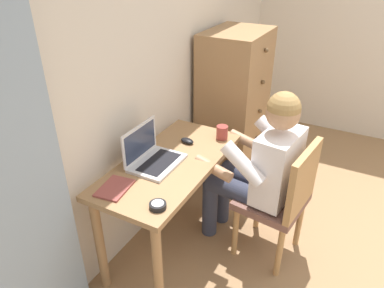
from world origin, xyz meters
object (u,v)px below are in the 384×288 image
(desk_clock, at_px, (158,205))
(desk, at_px, (171,177))
(laptop, at_px, (152,156))
(coffee_mug, at_px, (222,132))
(chair, at_px, (282,197))
(person_seated, at_px, (259,165))
(computer_mouse, at_px, (187,141))
(notebook_pad, at_px, (115,188))
(dresser, at_px, (233,106))

(desk_clock, bearing_deg, desk, 23.05)
(laptop, height_order, coffee_mug, laptop)
(chair, relative_size, person_seated, 0.73)
(computer_mouse, relative_size, notebook_pad, 0.48)
(person_seated, bearing_deg, dresser, 31.87)
(coffee_mug, bearing_deg, notebook_pad, 161.13)
(dresser, height_order, chair, dresser)
(desk_clock, bearing_deg, coffee_mug, 1.16)
(desk, height_order, dresser, dresser)
(person_seated, distance_m, coffee_mug, 0.36)
(chair, height_order, notebook_pad, chair)
(person_seated, bearing_deg, computer_mouse, 94.79)
(chair, height_order, coffee_mug, chair)
(desk, xyz_separation_m, dresser, (1.14, 0.04, 0.06))
(notebook_pad, bearing_deg, computer_mouse, -16.43)
(person_seated, distance_m, notebook_pad, 0.92)
(chair, xyz_separation_m, computer_mouse, (-0.02, 0.69, 0.25))
(person_seated, relative_size, computer_mouse, 11.91)
(chair, relative_size, computer_mouse, 8.73)
(desk_clock, xyz_separation_m, notebook_pad, (0.02, 0.30, -0.01))
(dresser, bearing_deg, person_seated, -148.13)
(person_seated, height_order, laptop, person_seated)
(desk, height_order, laptop, laptop)
(person_seated, xyz_separation_m, laptop, (-0.37, 0.58, 0.10))
(laptop, xyz_separation_m, computer_mouse, (0.33, -0.07, -0.04))
(notebook_pad, bearing_deg, dresser, -10.65)
(desk_clock, bearing_deg, computer_mouse, 16.45)
(desk, distance_m, person_seated, 0.57)
(desk, bearing_deg, computer_mouse, 4.66)
(desk_clock, height_order, coffee_mug, coffee_mug)
(notebook_pad, bearing_deg, chair, -57.04)
(person_seated, height_order, notebook_pad, person_seated)
(desk, bearing_deg, laptop, 127.32)
(person_seated, relative_size, notebook_pad, 5.67)
(laptop, xyz_separation_m, desk_clock, (-0.35, -0.27, -0.04))
(chair, height_order, laptop, laptop)
(computer_mouse, bearing_deg, coffee_mug, -34.62)
(dresser, height_order, coffee_mug, dresser)
(chair, xyz_separation_m, desk_clock, (-0.70, 0.49, 0.25))
(desk_clock, relative_size, coffee_mug, 0.75)
(dresser, relative_size, chair, 1.50)
(desk, bearing_deg, desk_clock, -156.95)
(coffee_mug, bearing_deg, laptop, 153.12)
(coffee_mug, bearing_deg, desk_clock, -178.84)
(computer_mouse, relative_size, coffee_mug, 0.83)
(person_seated, relative_size, desk_clock, 13.23)
(dresser, bearing_deg, desk_clock, -171.97)
(coffee_mug, bearing_deg, computer_mouse, 133.61)
(chair, distance_m, person_seated, 0.26)
(desk, relative_size, chair, 1.27)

